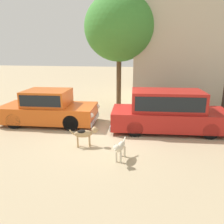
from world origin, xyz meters
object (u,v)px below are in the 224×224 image
at_px(parked_sedan_nearest, 49,107).
at_px(acacia_tree_left, 119,28).
at_px(stray_dog_tan, 85,133).
at_px(parked_sedan_second, 168,110).
at_px(stray_dog_spotted, 120,148).

distance_m(parked_sedan_nearest, acacia_tree_left, 5.50).
bearing_deg(parked_sedan_nearest, stray_dog_tan, -46.39).
bearing_deg(parked_sedan_second, stray_dog_spotted, -122.32).
bearing_deg(parked_sedan_second, parked_sedan_nearest, 175.22).
bearing_deg(acacia_tree_left, parked_sedan_second, -52.31).
relative_size(parked_sedan_nearest, stray_dog_tan, 4.42).
distance_m(parked_sedan_nearest, stray_dog_tan, 3.18).
bearing_deg(stray_dog_tan, parked_sedan_second, 16.90).
bearing_deg(parked_sedan_nearest, acacia_tree_left, 46.21).
relative_size(parked_sedan_nearest, stray_dog_spotted, 4.27).
distance_m(parked_sedan_second, stray_dog_tan, 3.56).
xyz_separation_m(parked_sedan_second, stray_dog_tan, (-2.84, -2.12, -0.39)).
bearing_deg(parked_sedan_second, stray_dog_tan, -147.75).
bearing_deg(stray_dog_spotted, stray_dog_tan, -112.40).
height_order(parked_sedan_nearest, parked_sedan_second, parked_sedan_second).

